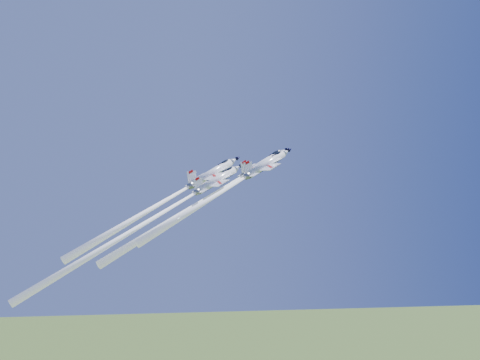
{
  "coord_description": "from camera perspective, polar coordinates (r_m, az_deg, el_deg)",
  "views": [
    {
      "loc": [
        -17.86,
        -119.06,
        70.71
      ],
      "look_at": [
        0.0,
        0.0,
        79.86
      ],
      "focal_mm": 40.0,
      "sensor_mm": 36.0,
      "label": 1
    }
  ],
  "objects": [
    {
      "name": "jet_left",
      "position": [
        120.79,
        -7.99,
        -2.19
      ],
      "size": [
        33.63,
        18.57,
        31.59
      ],
      "rotation": [
        0.51,
        0.06,
        -1.1
      ],
      "color": "white"
    },
    {
      "name": "jet_right",
      "position": [
        111.12,
        -1.52,
        -0.98
      ],
      "size": [
        29.58,
        16.35,
        27.67
      ],
      "rotation": [
        0.51,
        0.06,
        -1.1
      ],
      "color": "white"
    },
    {
      "name": "jet_slot",
      "position": [
        112.04,
        -9.79,
        -4.38
      ],
      "size": [
        38.31,
        20.96,
        38.29
      ],
      "rotation": [
        0.51,
        0.06,
        -1.1
      ],
      "color": "white"
    },
    {
      "name": "jet_lead",
      "position": [
        118.48,
        -3.24,
        -1.79
      ],
      "size": [
        37.07,
        20.38,
        35.59
      ],
      "rotation": [
        0.51,
        0.06,
        -1.1
      ],
      "color": "white"
    }
  ]
}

